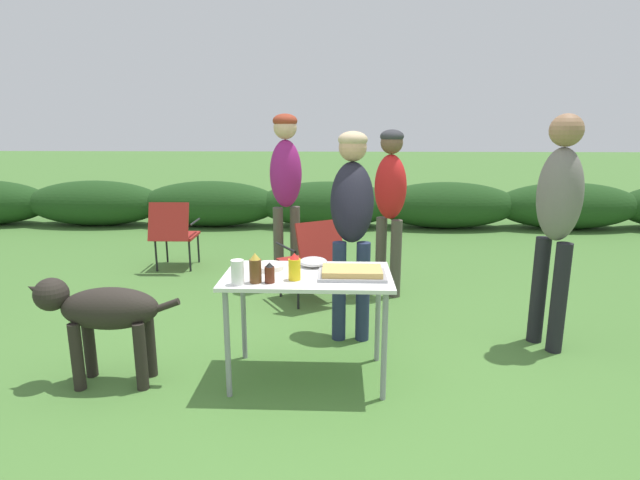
{
  "coord_description": "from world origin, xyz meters",
  "views": [
    {
      "loc": [
        0.2,
        -3.14,
        1.7
      ],
      "look_at": [
        0.07,
        0.35,
        0.89
      ],
      "focal_mm": 28.0,
      "sensor_mm": 36.0,
      "label": 1
    }
  ],
  "objects": [
    {
      "name": "ground_plane",
      "position": [
        0.0,
        0.0,
        0.0
      ],
      "size": [
        60.0,
        60.0,
        0.0
      ],
      "primitive_type": "plane",
      "color": "#477533"
    },
    {
      "name": "shrub_hedge",
      "position": [
        0.0,
        5.22,
        0.39
      ],
      "size": [
        14.4,
        0.9,
        0.77
      ],
      "color": "#1E4219",
      "rests_on": "ground"
    },
    {
      "name": "folding_table",
      "position": [
        0.0,
        0.0,
        0.66
      ],
      "size": [
        1.1,
        0.64,
        0.74
      ],
      "color": "silver",
      "rests_on": "ground"
    },
    {
      "name": "food_tray",
      "position": [
        0.29,
        -0.05,
        0.77
      ],
      "size": [
        0.44,
        0.28,
        0.06
      ],
      "color": "#9E9EA3",
      "rests_on": "folding_table"
    },
    {
      "name": "plate_stack",
      "position": [
        -0.28,
        0.11,
        0.76
      ],
      "size": [
        0.22,
        0.22,
        0.03
      ],
      "primitive_type": "cylinder",
      "color": "white",
      "rests_on": "folding_table"
    },
    {
      "name": "mixing_bowl",
      "position": [
        0.03,
        0.19,
        0.77
      ],
      "size": [
        0.2,
        0.2,
        0.06
      ],
      "primitive_type": "ellipsoid",
      "color": "silver",
      "rests_on": "folding_table"
    },
    {
      "name": "paper_cup_stack",
      "position": [
        -0.42,
        -0.23,
        0.82
      ],
      "size": [
        0.08,
        0.08,
        0.15
      ],
      "primitive_type": "cylinder",
      "color": "white",
      "rests_on": "folding_table"
    },
    {
      "name": "mustard_bottle",
      "position": [
        -0.08,
        -0.13,
        0.82
      ],
      "size": [
        0.08,
        0.08,
        0.17
      ],
      "color": "yellow",
      "rests_on": "folding_table"
    },
    {
      "name": "bbq_sauce_bottle",
      "position": [
        -0.22,
        -0.19,
        0.8
      ],
      "size": [
        0.06,
        0.06,
        0.13
      ],
      "color": "#562314",
      "rests_on": "folding_table"
    },
    {
      "name": "beer_bottle",
      "position": [
        -0.31,
        -0.19,
        0.83
      ],
      "size": [
        0.08,
        0.08,
        0.19
      ],
      "color": "brown",
      "rests_on": "folding_table"
    },
    {
      "name": "standing_person_with_beanie",
      "position": [
        0.3,
        0.76,
        1.05
      ],
      "size": [
        0.35,
        0.48,
        1.65
      ],
      "rotation": [
        0.0,
        0.0,
        -0.02
      ],
      "color": "#232D4C",
      "rests_on": "ground"
    },
    {
      "name": "standing_person_in_navy_coat",
      "position": [
        1.82,
        0.57,
        1.08
      ],
      "size": [
        0.38,
        0.44,
        1.78
      ],
      "rotation": [
        0.0,
        0.0,
        -1.16
      ],
      "color": "black",
      "rests_on": "ground"
    },
    {
      "name": "standing_person_in_red_jacket",
      "position": [
        -0.35,
        2.0,
        1.16
      ],
      "size": [
        0.4,
        0.35,
        1.81
      ],
      "rotation": [
        0.0,
        0.0,
        0.37
      ],
      "color": "#4C473D",
      "rests_on": "ground"
    },
    {
      "name": "standing_person_in_olive_jacket",
      "position": [
        0.7,
        1.76,
        1.04
      ],
      "size": [
        0.42,
        0.42,
        1.66
      ],
      "rotation": [
        0.0,
        0.0,
        -0.77
      ],
      "color": "#4C473D",
      "rests_on": "ground"
    },
    {
      "name": "dog",
      "position": [
        -1.35,
        -0.12,
        0.5
      ],
      "size": [
        1.0,
        0.31,
        0.73
      ],
      "rotation": [
        0.0,
        0.0,
        1.62
      ],
      "color": "#28231E",
      "rests_on": "ground"
    },
    {
      "name": "camp_chair_green_behind_table",
      "position": [
        -1.76,
        2.58,
        0.47
      ],
      "size": [
        0.49,
        0.6,
        0.83
      ],
      "rotation": [
        0.0,
        0.0,
        0.02
      ],
      "color": "maroon",
      "rests_on": "ground"
    },
    {
      "name": "camp_chair_near_hedge",
      "position": [
        -0.05,
        1.48,
        0.47
      ],
      "size": [
        0.7,
        0.74,
        0.83
      ],
      "rotation": [
        0.0,
        0.0,
        0.54
      ],
      "color": "maroon",
      "rests_on": "ground"
    }
  ]
}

